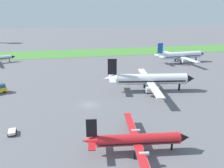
# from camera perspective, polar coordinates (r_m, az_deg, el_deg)

# --- Properties ---
(ground_plane) EXTENTS (600.00, 600.00, 0.00)m
(ground_plane) POSITION_cam_1_polar(r_m,az_deg,el_deg) (64.30, -5.94, -5.35)
(ground_plane) COLOR slate
(grass_taxiway_strip) EXTENTS (360.00, 28.00, 0.08)m
(grass_taxiway_strip) POSITION_cam_1_polar(r_m,az_deg,el_deg) (143.69, -9.27, 7.80)
(grass_taxiway_strip) COLOR #478438
(grass_taxiway_strip) RESTS_ON ground_plane
(airplane_parked_jet_far) EXTENTS (29.16, 29.68, 10.49)m
(airplane_parked_jet_far) POSITION_cam_1_polar(r_m,az_deg,el_deg) (120.18, 17.03, 7.01)
(airplane_parked_jet_far) COLOR white
(airplane_parked_jet_far) RESTS_ON ground_plane
(airplane_midfield_jet) EXTENTS (30.60, 31.08, 11.01)m
(airplane_midfield_jet) POSITION_cam_1_polar(r_m,az_deg,el_deg) (74.81, 9.53, 1.17)
(airplane_midfield_jet) COLOR white
(airplane_midfield_jet) RESTS_ON ground_plane
(airplane_foreground_turboprop) EXTENTS (20.64, 24.05, 7.21)m
(airplane_foreground_turboprop) POSITION_cam_1_polar(r_m,az_deg,el_deg) (43.35, 6.25, -13.95)
(airplane_foreground_turboprop) COLOR red
(airplane_foreground_turboprop) RESTS_ON ground_plane
(baggage_cart_near_gate) EXTENTS (2.09, 2.61, 0.90)m
(baggage_cart_near_gate) POSITION_cam_1_polar(r_m,az_deg,el_deg) (54.14, -24.20, -11.10)
(baggage_cart_near_gate) COLOR white
(baggage_cart_near_gate) RESTS_ON ground_plane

